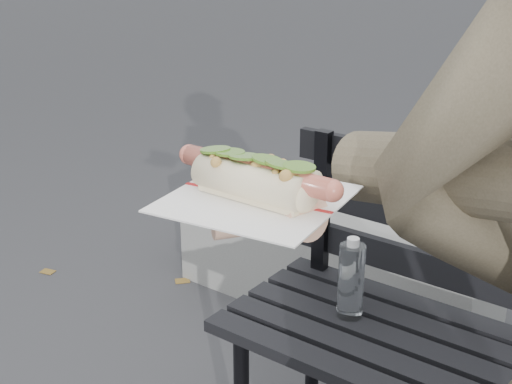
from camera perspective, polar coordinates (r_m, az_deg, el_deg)
concrete_block at (r=2.71m, az=6.31°, el=-5.11°), size 1.20×0.40×0.40m
held_hotdog at (r=0.77m, az=15.66°, el=0.52°), size 0.64×0.32×0.20m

